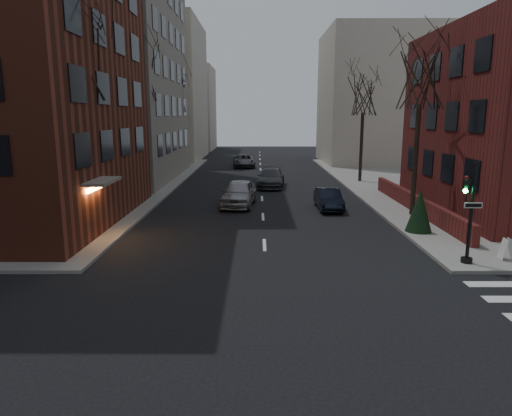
# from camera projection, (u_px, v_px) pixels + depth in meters

# --- Properties ---
(ground) EXTENTS (160.00, 160.00, 0.00)m
(ground) POSITION_uv_depth(u_px,v_px,m) (273.00, 408.00, 9.38)
(ground) COLOR black
(ground) RESTS_ON ground
(building_left_tan) EXTENTS (18.00, 18.00, 28.00)m
(building_left_tan) POSITION_uv_depth(u_px,v_px,m) (68.00, 21.00, 39.96)
(building_left_tan) COLOR gray
(building_left_tan) RESTS_ON ground
(low_wall_right) EXTENTS (0.35, 16.00, 1.00)m
(low_wall_right) POSITION_uv_depth(u_px,v_px,m) (415.00, 203.00, 27.84)
(low_wall_right) COLOR #5C1C1A
(low_wall_right) RESTS_ON sidewalk_far_right
(building_distant_la) EXTENTS (14.00, 16.00, 18.00)m
(building_distant_la) POSITION_uv_depth(u_px,v_px,m) (149.00, 92.00, 61.53)
(building_distant_la) COLOR #BCB29F
(building_distant_la) RESTS_ON ground
(building_distant_ra) EXTENTS (14.00, 14.00, 16.00)m
(building_distant_ra) POSITION_uv_depth(u_px,v_px,m) (381.00, 98.00, 56.72)
(building_distant_ra) COLOR #BCB29F
(building_distant_ra) RESTS_ON ground
(building_distant_lb) EXTENTS (10.00, 12.00, 14.00)m
(building_distant_lb) POSITION_uv_depth(u_px,v_px,m) (184.00, 109.00, 78.58)
(building_distant_lb) COLOR #BCB29F
(building_distant_lb) RESTS_ON ground
(traffic_signal) EXTENTS (0.76, 0.44, 4.00)m
(traffic_signal) POSITION_uv_depth(u_px,v_px,m) (469.00, 220.00, 17.79)
(traffic_signal) COLOR black
(traffic_signal) RESTS_ON sidewalk_far_right
(tree_left_a) EXTENTS (4.18, 4.18, 10.26)m
(tree_left_a) POSITION_uv_depth(u_px,v_px,m) (78.00, 60.00, 21.44)
(tree_left_a) COLOR #2D231C
(tree_left_a) RESTS_ON sidewalk_far_left
(tree_left_b) EXTENTS (4.40, 4.40, 10.80)m
(tree_left_b) POSITION_uv_depth(u_px,v_px,m) (141.00, 73.00, 33.11)
(tree_left_b) COLOR #2D231C
(tree_left_b) RESTS_ON sidewalk_far_left
(tree_left_c) EXTENTS (3.96, 3.96, 9.72)m
(tree_left_c) POSITION_uv_depth(u_px,v_px,m) (176.00, 94.00, 47.00)
(tree_left_c) COLOR #2D231C
(tree_left_c) RESTS_ON sidewalk_far_left
(tree_right_a) EXTENTS (3.96, 3.96, 9.72)m
(tree_right_a) POSITION_uv_depth(u_px,v_px,m) (421.00, 76.00, 25.38)
(tree_right_a) COLOR #2D231C
(tree_right_a) RESTS_ON sidewalk_far_right
(tree_right_b) EXTENTS (3.74, 3.74, 9.18)m
(tree_right_b) POSITION_uv_depth(u_px,v_px,m) (364.00, 95.00, 39.19)
(tree_right_b) COLOR #2D231C
(tree_right_b) RESTS_ON sidewalk_far_right
(streetlamp_near) EXTENTS (0.36, 0.36, 6.28)m
(streetlamp_near) POSITION_uv_depth(u_px,v_px,m) (139.00, 141.00, 30.12)
(streetlamp_near) COLOR black
(streetlamp_near) RESTS_ON sidewalk_far_left
(streetlamp_far) EXTENTS (0.36, 0.36, 6.28)m
(streetlamp_far) POSITION_uv_depth(u_px,v_px,m) (186.00, 131.00, 49.72)
(streetlamp_far) COLOR black
(streetlamp_far) RESTS_ON sidewalk_far_left
(parked_sedan) EXTENTS (1.46, 4.06, 1.33)m
(parked_sedan) POSITION_uv_depth(u_px,v_px,m) (328.00, 199.00, 29.03)
(parked_sedan) COLOR black
(parked_sedan) RESTS_ON ground
(car_lane_silver) EXTENTS (2.55, 5.22, 1.71)m
(car_lane_silver) POSITION_uv_depth(u_px,v_px,m) (239.00, 193.00, 30.13)
(car_lane_silver) COLOR #95959A
(car_lane_silver) RESTS_ON ground
(car_lane_gray) EXTENTS (2.63, 5.41, 1.52)m
(car_lane_gray) POSITION_uv_depth(u_px,v_px,m) (271.00, 178.00, 38.10)
(car_lane_gray) COLOR #3F3F44
(car_lane_gray) RESTS_ON ground
(car_lane_far) EXTENTS (2.77, 5.35, 1.44)m
(car_lane_far) POSITION_uv_depth(u_px,v_px,m) (244.00, 161.00, 52.74)
(car_lane_far) COLOR #414146
(car_lane_far) RESTS_ON ground
(sandwich_board) EXTENTS (0.43, 0.57, 0.87)m
(sandwich_board) POSITION_uv_depth(u_px,v_px,m) (507.00, 249.00, 18.49)
(sandwich_board) COLOR silver
(sandwich_board) RESTS_ON sidewalk_far_right
(evergreen_shrub) EXTENTS (1.40, 1.40, 2.15)m
(evergreen_shrub) POSITION_uv_depth(u_px,v_px,m) (420.00, 210.00, 22.80)
(evergreen_shrub) COLOR black
(evergreen_shrub) RESTS_ON sidewalk_far_right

